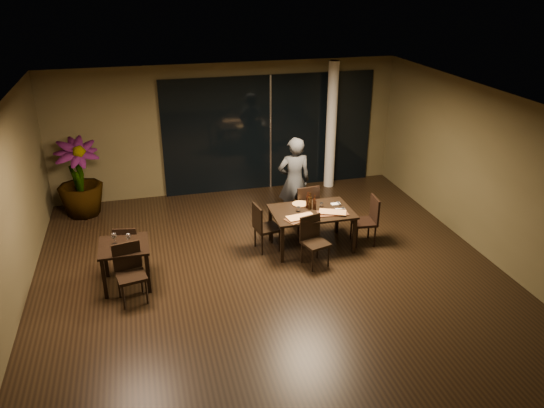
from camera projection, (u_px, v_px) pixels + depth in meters
The scene contains 33 objects.
ground at pixel (270, 274), 9.23m from camera, with size 8.00×8.00×0.00m, color black.
wall_back at pixel (227, 129), 12.20m from camera, with size 8.00×0.10×3.00m, color #4A4227.
wall_front at pixel (375, 357), 5.03m from camera, with size 8.00×0.10×3.00m, color #4A4227.
wall_left at pixel (1, 222), 7.70m from camera, with size 0.10×8.00×3.00m, color #4A4227.
wall_right at pixel (488, 173), 9.54m from camera, with size 0.10×8.00×3.00m, color #4A4227.
ceiling at pixel (270, 103), 8.00m from camera, with size 8.00×8.00×0.04m, color silver.
window_panel at pixel (270, 133), 12.41m from camera, with size 5.00×0.06×2.70m, color black.
column at pixel (331, 126), 12.39m from camera, with size 0.24×0.24×3.00m, color silver.
main_table at pixel (312, 214), 9.89m from camera, with size 1.50×1.00×0.75m.
side_table at pixel (124, 252), 8.69m from camera, with size 0.80×0.80×0.75m.
chair_main_far at pixel (306, 205), 10.55m from camera, with size 0.50×0.50×1.00m.
chair_main_near at pixel (313, 238), 9.39m from camera, with size 0.52×0.52×0.90m.
chair_main_left at pixel (263, 225), 9.82m from camera, with size 0.49×0.49×0.93m.
chair_main_right at pixel (368, 218), 10.08m from camera, with size 0.47×0.47×0.95m.
chair_side_far at pixel (127, 246), 9.18m from camera, with size 0.46×0.46×0.86m.
chair_side_near at pixel (129, 269), 8.36m from camera, with size 0.52×0.52×0.95m.
diner at pixel (294, 181), 10.76m from camera, with size 0.62×0.42×1.84m, color #2A2C2F.
potted_plant at pixel (79, 178), 11.15m from camera, with size 0.91×0.91×1.67m, color #1A4617.
pizza_board_left at pixel (301, 218), 9.55m from camera, with size 0.58×0.29×0.01m, color #422615.
pizza_board_right at pixel (333, 213), 9.74m from camera, with size 0.55×0.28×0.01m, color #452516.
oblong_pizza_left at pixel (301, 217), 9.54m from camera, with size 0.49×0.22×0.02m, color #67090B, non-canonical shape.
oblong_pizza_right at pixel (333, 212), 9.73m from camera, with size 0.47×0.22×0.02m, color maroon, non-canonical shape.
round_pizza at pixel (300, 204), 10.11m from camera, with size 0.30×0.30×0.01m, color red.
bottle_a at pixel (310, 201), 9.86m from camera, with size 0.07×0.07×0.33m, color black, non-canonical shape.
bottle_b at pixel (315, 202), 9.86m from camera, with size 0.06×0.06×0.29m, color black, non-canonical shape.
bottle_c at pixel (308, 200), 9.91m from camera, with size 0.07×0.07×0.32m, color black, non-canonical shape.
tumbler_left at pixel (298, 209), 9.81m from camera, with size 0.08×0.08×0.09m, color white.
tumbler_right at pixel (321, 205), 10.00m from camera, with size 0.07×0.07×0.08m, color white.
napkin_near at pixel (340, 210), 9.88m from camera, with size 0.18×0.10×0.01m, color white.
napkin_far at pixel (336, 204), 10.12m from camera, with size 0.18×0.10×0.01m, color white.
wine_glass_a at pixel (114, 239), 8.63m from camera, with size 0.09×0.09×0.19m, color white, non-canonical shape.
wine_glass_b at pixel (129, 239), 8.62m from camera, with size 0.08×0.08×0.19m, color white, non-canonical shape.
side_napkin at pixel (129, 250), 8.46m from camera, with size 0.18×0.11×0.01m, color silver.
Camera 1 is at (-1.95, -7.69, 4.88)m, focal length 35.00 mm.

